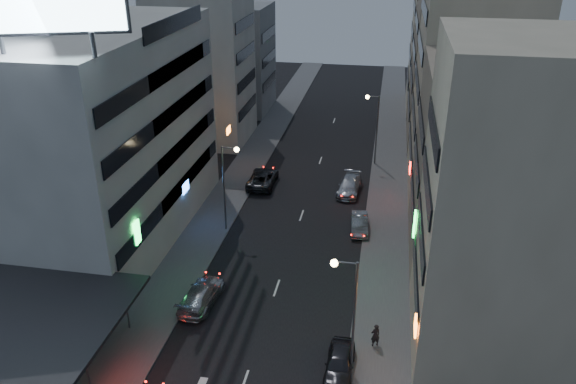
% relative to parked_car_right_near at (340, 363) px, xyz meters
% --- Properties ---
extents(sidewalk_left, '(4.00, 120.00, 0.12)m').
position_rel_parked_car_right_near_xyz_m(sidewalk_left, '(-13.60, 24.00, -0.67)').
color(sidewalk_left, '#4C4C4F').
rests_on(sidewalk_left, ground).
extents(sidewalk_right, '(4.00, 120.00, 0.12)m').
position_rel_parked_car_right_near_xyz_m(sidewalk_right, '(2.40, 24.00, -0.67)').
color(sidewalk_right, '#4C4C4F').
rests_on(sidewalk_right, ground).
extents(food_court, '(11.00, 13.00, 3.88)m').
position_rel_parked_car_right_near_xyz_m(food_court, '(-19.50, -4.00, 1.25)').
color(food_court, '#C4B599').
rests_on(food_court, ground).
extents(white_building, '(14.00, 24.00, 18.00)m').
position_rel_parked_car_right_near_xyz_m(white_building, '(-22.60, 14.00, 8.27)').
color(white_building, silver).
rests_on(white_building, ground).
extents(shophouse_near, '(10.00, 11.00, 20.00)m').
position_rel_parked_car_right_near_xyz_m(shophouse_near, '(9.40, 4.50, 9.27)').
color(shophouse_near, '#C4B599').
rests_on(shophouse_near, ground).
extents(shophouse_mid, '(11.00, 12.00, 16.00)m').
position_rel_parked_car_right_near_xyz_m(shophouse_mid, '(9.90, 16.00, 7.27)').
color(shophouse_mid, gray).
rests_on(shophouse_mid, ground).
extents(shophouse_far, '(10.00, 14.00, 22.00)m').
position_rel_parked_car_right_near_xyz_m(shophouse_far, '(9.40, 29.00, 10.27)').
color(shophouse_far, '#C4B599').
rests_on(shophouse_far, ground).
extents(far_left_a, '(11.00, 10.00, 20.00)m').
position_rel_parked_car_right_near_xyz_m(far_left_a, '(-21.10, 39.00, 9.27)').
color(far_left_a, silver).
rests_on(far_left_a, ground).
extents(far_left_b, '(12.00, 10.00, 15.00)m').
position_rel_parked_car_right_near_xyz_m(far_left_b, '(-21.60, 52.00, 6.77)').
color(far_left_b, gray).
rests_on(far_left_b, ground).
extents(far_right_a, '(11.00, 12.00, 18.00)m').
position_rel_parked_car_right_near_xyz_m(far_right_a, '(9.90, 44.00, 8.27)').
color(far_right_a, gray).
rests_on(far_right_a, ground).
extents(far_right_b, '(12.00, 12.00, 24.00)m').
position_rel_parked_car_right_near_xyz_m(far_right_b, '(10.40, 58.00, 11.27)').
color(far_right_b, '#C4B599').
rests_on(far_right_b, ground).
extents(street_lamp_right_near, '(1.60, 0.44, 8.02)m').
position_rel_parked_car_right_near_xyz_m(street_lamp_right_near, '(0.30, 0.00, 4.63)').
color(street_lamp_right_near, '#595B60').
rests_on(street_lamp_right_near, sidewalk_right).
extents(street_lamp_left, '(1.60, 0.44, 8.02)m').
position_rel_parked_car_right_near_xyz_m(street_lamp_left, '(-11.50, 16.00, 4.63)').
color(street_lamp_left, '#595B60').
rests_on(street_lamp_left, sidewalk_left).
extents(street_lamp_right_far, '(1.60, 0.44, 8.02)m').
position_rel_parked_car_right_near_xyz_m(street_lamp_right_far, '(0.30, 34.00, 4.63)').
color(street_lamp_right_far, '#595B60').
rests_on(street_lamp_right_far, sidewalk_right).
extents(parked_car_right_near, '(1.78, 4.32, 1.47)m').
position_rel_parked_car_right_near_xyz_m(parked_car_right_near, '(0.00, 0.00, 0.00)').
color(parked_car_right_near, '#28282D').
rests_on(parked_car_right_near, ground).
extents(parked_car_right_mid, '(1.81, 4.32, 1.39)m').
position_rel_parked_car_right_near_xyz_m(parked_car_right_mid, '(0.00, 18.11, -0.04)').
color(parked_car_right_mid, gray).
rests_on(parked_car_right_mid, ground).
extents(parked_car_left, '(2.77, 5.85, 1.61)m').
position_rel_parked_car_right_near_xyz_m(parked_car_left, '(-10.76, 26.10, 0.07)').
color(parked_car_left, '#25262A').
rests_on(parked_car_left, ground).
extents(parked_car_right_far, '(2.51, 5.41, 1.53)m').
position_rel_parked_car_right_near_xyz_m(parked_car_right_far, '(-1.57, 25.88, 0.03)').
color(parked_car_right_far, '#A7A9AF').
rests_on(parked_car_right_far, ground).
extents(road_car_silver, '(2.60, 5.49, 1.55)m').
position_rel_parked_car_right_near_xyz_m(road_car_silver, '(-10.60, 5.16, 0.04)').
color(road_car_silver, '#ACAFB5').
rests_on(road_car_silver, ground).
extents(person, '(0.73, 0.63, 1.69)m').
position_rel_parked_car_right_near_xyz_m(person, '(2.05, 2.70, 0.23)').
color(person, black).
rests_on(person, sidewalk_right).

